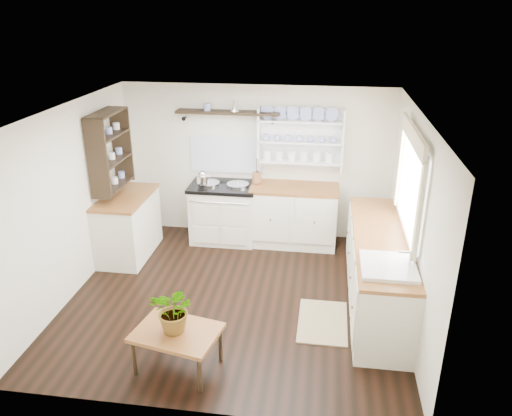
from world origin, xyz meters
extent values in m
cube|color=black|center=(0.00, 0.00, 0.00)|extent=(4.00, 3.80, 0.01)
cube|color=silver|center=(0.00, 1.90, 1.15)|extent=(4.00, 0.02, 2.30)
cube|color=silver|center=(2.00, 0.00, 1.15)|extent=(0.02, 3.80, 2.30)
cube|color=silver|center=(-2.00, 0.00, 1.15)|extent=(0.02, 3.80, 2.30)
cube|color=white|center=(0.00, 0.00, 2.30)|extent=(4.00, 3.80, 0.01)
cube|color=white|center=(1.96, 0.15, 1.50)|extent=(0.04, 1.40, 1.00)
cube|color=white|center=(1.94, 0.15, 1.50)|extent=(0.02, 1.50, 1.10)
cube|color=beige|center=(1.92, 0.15, 2.08)|extent=(0.04, 1.55, 0.18)
cube|color=silver|center=(-0.45, 1.57, 0.42)|extent=(0.95, 0.62, 0.84)
cube|color=black|center=(-0.45, 1.57, 0.86)|extent=(0.99, 0.66, 0.05)
cylinder|color=silver|center=(-0.67, 1.57, 0.90)|extent=(0.32, 0.32, 0.03)
cylinder|color=silver|center=(-0.23, 1.57, 0.90)|extent=(0.32, 0.32, 0.03)
cylinder|color=silver|center=(-0.45, 1.22, 0.74)|extent=(0.86, 0.02, 0.02)
cube|color=silver|center=(0.60, 1.60, 0.44)|extent=(1.25, 0.60, 0.88)
cube|color=brown|center=(0.60, 1.60, 0.88)|extent=(1.27, 0.63, 0.04)
cube|color=silver|center=(1.70, 0.10, 0.44)|extent=(0.60, 2.40, 0.88)
cube|color=brown|center=(1.70, 0.10, 0.88)|extent=(0.62, 2.43, 0.04)
cube|color=white|center=(1.70, -0.65, 0.80)|extent=(0.55, 0.60, 0.28)
cylinder|color=silver|center=(1.90, -0.65, 1.00)|extent=(0.02, 0.02, 0.22)
cube|color=silver|center=(-1.70, 0.90, 0.44)|extent=(0.60, 1.10, 0.88)
cube|color=brown|center=(-1.70, 0.90, 0.88)|extent=(0.62, 1.13, 0.04)
cube|color=white|center=(0.65, 1.88, 1.55)|extent=(1.20, 0.03, 0.90)
cube|color=white|center=(0.65, 1.79, 1.55)|extent=(1.20, 0.22, 0.02)
cylinder|color=navy|center=(0.65, 1.80, 1.82)|extent=(0.20, 0.02, 0.20)
cube|color=black|center=(-0.40, 1.77, 1.92)|extent=(1.50, 0.24, 0.04)
cone|color=black|center=(-1.05, 1.84, 1.81)|extent=(0.06, 0.20, 0.06)
cone|color=black|center=(0.25, 1.84, 1.81)|extent=(0.06, 0.20, 0.06)
cube|color=black|center=(-1.84, 0.90, 1.55)|extent=(0.28, 0.80, 1.05)
cylinder|color=brown|center=(0.03, 1.68, 0.99)|extent=(0.13, 0.13, 0.15)
cube|color=brown|center=(-0.32, -1.35, 0.42)|extent=(0.90, 0.73, 0.04)
cylinder|color=black|center=(-0.72, -1.51, 0.20)|extent=(0.04, 0.04, 0.40)
cylinder|color=black|center=(-0.62, -1.05, 0.20)|extent=(0.04, 0.04, 0.40)
cylinder|color=black|center=(-0.03, -1.66, 0.20)|extent=(0.04, 0.04, 0.40)
cylinder|color=black|center=(0.07, -1.19, 0.20)|extent=(0.04, 0.04, 0.40)
imported|color=#3F7233|center=(-0.32, -1.35, 0.68)|extent=(0.53, 0.49, 0.48)
cube|color=brown|center=(1.08, -0.39, 0.01)|extent=(0.55, 0.85, 0.02)
camera|label=1|loc=(1.00, -5.20, 3.39)|focal=35.00mm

